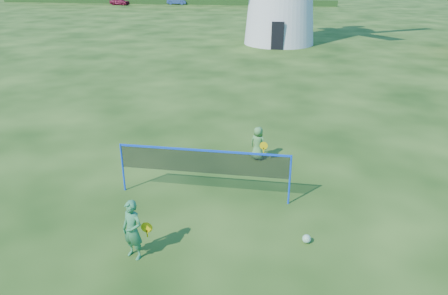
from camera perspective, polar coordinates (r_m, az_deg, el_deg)
ground at (r=12.43m, az=-1.29°, el=-7.21°), size 220.00×220.00×0.00m
badminton_net at (r=12.08m, az=-2.82°, el=-2.04°), size 5.05×0.05×1.55m
player_girl at (r=10.05m, az=-12.40°, el=-10.97°), size 0.74×0.54×1.50m
player_boy at (r=14.78m, az=4.67°, el=0.59°), size 0.71×0.59×1.21m
play_ball at (r=10.84m, az=11.23°, el=-12.16°), size 0.22×0.22×0.22m
hedge at (r=80.37m, az=-8.59°, el=19.18°), size 62.00×0.80×1.00m
car_left at (r=79.76m, az=-14.10°, el=18.82°), size 3.78×2.08×1.22m
car_right at (r=79.30m, az=-6.46°, el=19.29°), size 3.54×1.36×1.15m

